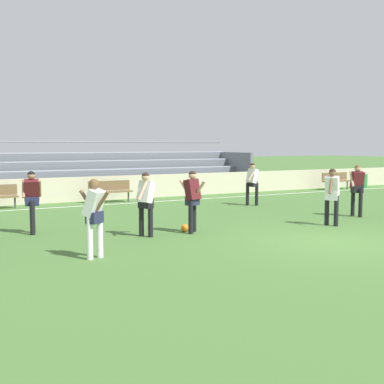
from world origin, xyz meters
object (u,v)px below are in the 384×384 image
(trash_bin, at_px, (363,181))
(soccer_ball, at_px, (185,228))
(player_white_dropping_back, at_px, (94,211))
(bleacher_stand, at_px, (72,173))
(bench_far_right, at_px, (110,189))
(player_white_challenging, at_px, (146,198))
(player_dark_deep_cover, at_px, (32,197))
(player_dark_overlapping, at_px, (192,196))
(player_white_pressing_high, at_px, (252,180))
(player_dark_wide_right, at_px, (357,186))
(bench_near_wall_gap, at_px, (336,179))
(player_white_wide_left, at_px, (332,192))

(trash_bin, xyz_separation_m, soccer_ball, (-15.81, -7.94, -0.27))
(player_white_dropping_back, bearing_deg, bleacher_stand, 75.35)
(bench_far_right, bearing_deg, player_white_challenging, -104.19)
(bench_far_right, bearing_deg, player_dark_deep_cover, -126.26)
(bench_far_right, distance_m, player_dark_overlapping, 8.12)
(player_dark_overlapping, distance_m, player_white_dropping_back, 3.75)
(player_white_challenging, distance_m, soccer_ball, 1.52)
(trash_bin, bearing_deg, player_white_pressing_high, -159.92)
(player_dark_overlapping, height_order, player_dark_wide_right, player_dark_wide_right)
(bench_far_right, relative_size, player_white_dropping_back, 1.07)
(player_dark_wide_right, xyz_separation_m, soccer_ball, (-6.44, 0.16, -0.92))
(bleacher_stand, bearing_deg, player_dark_overlapping, -90.74)
(bench_near_wall_gap, relative_size, player_white_pressing_high, 1.08)
(player_dark_overlapping, relative_size, player_white_challenging, 1.01)
(bench_near_wall_gap, bearing_deg, player_dark_deep_cover, -160.57)
(trash_bin, distance_m, player_white_wide_left, 14.72)
(player_white_challenging, height_order, player_white_dropping_back, player_white_dropping_back)
(bench_near_wall_gap, relative_size, bench_far_right, 1.00)
(bleacher_stand, xyz_separation_m, trash_bin, (15.55, -3.41, -0.70))
(player_dark_overlapping, bearing_deg, bench_far_right, 85.15)
(trash_bin, relative_size, player_dark_deep_cover, 0.45)
(bench_near_wall_gap, height_order, soccer_ball, bench_near_wall_gap)
(player_white_pressing_high, distance_m, player_dark_wide_right, 4.41)
(trash_bin, height_order, player_white_dropping_back, player_white_dropping_back)
(player_dark_overlapping, bearing_deg, player_dark_wide_right, 0.56)
(trash_bin, xyz_separation_m, player_white_dropping_back, (-19.02, -9.89, 0.62))
(bench_near_wall_gap, bearing_deg, player_white_dropping_back, -149.79)
(player_dark_wide_right, relative_size, soccer_ball, 7.83)
(player_white_dropping_back, bearing_deg, trash_bin, 27.47)
(player_white_wide_left, bearing_deg, trash_bin, 38.36)
(soccer_ball, bearing_deg, player_white_dropping_back, -148.81)
(bench_far_right, xyz_separation_m, player_dark_overlapping, (-0.69, -8.07, 0.46))
(player_dark_deep_cover, bearing_deg, player_dark_overlapping, -27.48)
(bench_far_right, xyz_separation_m, player_dark_deep_cover, (-4.48, -6.10, 0.46))
(player_white_wide_left, xyz_separation_m, soccer_ball, (-4.28, 1.18, -0.89))
(bench_far_right, bearing_deg, bench_near_wall_gap, 0.00)
(player_white_wide_left, relative_size, player_dark_wide_right, 0.98)
(trash_bin, bearing_deg, player_dark_wide_right, -139.15)
(player_dark_overlapping, xyz_separation_m, player_white_dropping_back, (-3.33, -1.73, -0.00))
(player_white_wide_left, bearing_deg, player_dark_deep_cover, 159.77)
(bench_far_right, bearing_deg, trash_bin, 0.34)
(bench_near_wall_gap, height_order, player_white_dropping_back, player_white_dropping_back)
(player_white_challenging, distance_m, player_white_pressing_high, 7.76)
(player_white_dropping_back, xyz_separation_m, player_dark_wide_right, (9.65, 1.79, 0.03))
(player_dark_overlapping, bearing_deg, player_white_dropping_back, -152.57)
(player_white_dropping_back, bearing_deg, player_dark_overlapping, 27.43)
(trash_bin, xyz_separation_m, player_dark_wide_right, (-9.37, -8.10, 0.65))
(player_white_dropping_back, bearing_deg, player_white_challenging, 42.36)
(player_white_pressing_high, relative_size, player_white_wide_left, 0.99)
(player_white_dropping_back, height_order, player_white_wide_left, player_white_wide_left)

